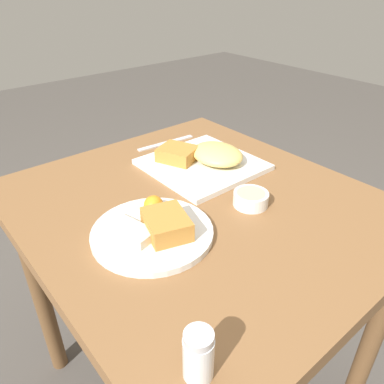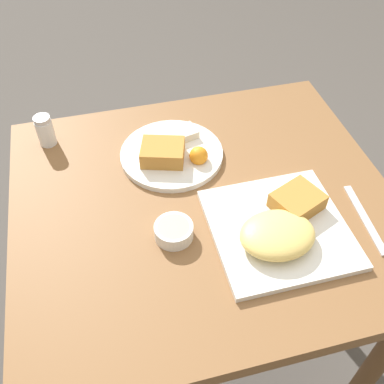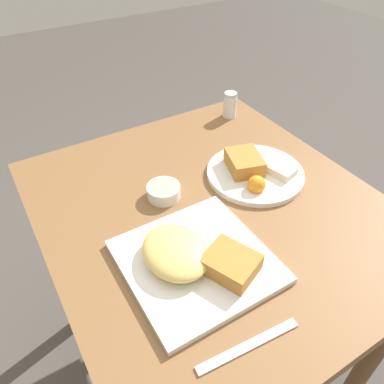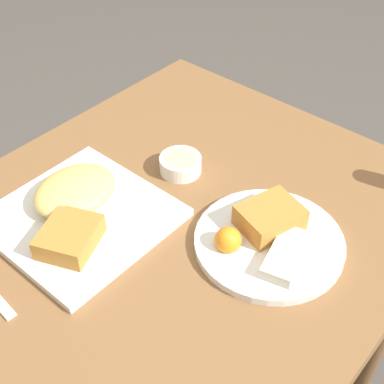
# 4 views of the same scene
# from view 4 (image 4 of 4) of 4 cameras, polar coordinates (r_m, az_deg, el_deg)

# --- Properties ---
(dining_table) EXTENTS (0.84, 0.75, 0.72)m
(dining_table) POSITION_cam_4_polar(r_m,az_deg,el_deg) (1.01, -1.01, -6.46)
(dining_table) COLOR brown
(dining_table) RESTS_ON ground_plane
(plate_square_near) EXTENTS (0.28, 0.28, 0.06)m
(plate_square_near) POSITION_cam_4_polar(r_m,az_deg,el_deg) (0.94, -12.13, -1.84)
(plate_square_near) COLOR white
(plate_square_near) RESTS_ON dining_table
(plate_oval_far) EXTENTS (0.25, 0.25, 0.05)m
(plate_oval_far) POSITION_cam_4_polar(r_m,az_deg,el_deg) (0.89, 8.11, -4.80)
(plate_oval_far) COLOR white
(plate_oval_far) RESTS_ON dining_table
(sauce_ramekin) EXTENTS (0.08, 0.08, 0.03)m
(sauce_ramekin) POSITION_cam_4_polar(r_m,az_deg,el_deg) (1.02, -1.24, 3.01)
(sauce_ramekin) COLOR white
(sauce_ramekin) RESTS_ON dining_table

